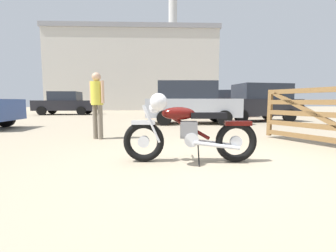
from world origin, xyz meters
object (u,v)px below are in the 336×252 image
at_px(bystander, 97,99).
at_px(blue_hatchback_right, 66,103).
at_px(red_hatchback_near, 218,103).
at_px(dark_sedan_left, 190,102).
at_px(vintage_motorcycle, 186,131).
at_px(white_estate_far, 260,103).
at_px(timber_gate, 330,113).
at_px(silver_sedan_mid, 258,102).

relative_size(bystander, blue_hatchback_right, 0.39).
height_order(red_hatchback_near, dark_sedan_left, dark_sedan_left).
relative_size(vintage_motorcycle, white_estate_far, 0.47).
distance_m(timber_gate, bystander, 5.23).
bearing_deg(blue_hatchback_right, white_estate_far, -7.25).
relative_size(bystander, red_hatchback_near, 0.37).
bearing_deg(silver_sedan_mid, bystander, 30.22).
bearing_deg(vintage_motorcycle, blue_hatchback_right, -59.12).
distance_m(timber_gate, white_estate_far, 11.82).
relative_size(vintage_motorcycle, dark_sedan_left, 0.52).
xyz_separation_m(vintage_motorcycle, blue_hatchback_right, (-6.50, 14.08, 0.34)).
bearing_deg(blue_hatchback_right, dark_sedan_left, -43.70).
height_order(vintage_motorcycle, bystander, bystander).
bearing_deg(white_estate_far, timber_gate, -100.84).
height_order(vintage_motorcycle, dark_sedan_left, dark_sedan_left).
xyz_separation_m(white_estate_far, silver_sedan_mid, (-2.60, -4.79, 0.08)).
distance_m(blue_hatchback_right, silver_sedan_mid, 13.18).
distance_m(red_hatchback_near, dark_sedan_left, 5.59).
bearing_deg(vintage_motorcycle, bystander, -46.95).
bearing_deg(dark_sedan_left, silver_sedan_mid, 18.70).
bearing_deg(dark_sedan_left, timber_gate, -66.20).
relative_size(vintage_motorcycle, blue_hatchback_right, 0.49).
bearing_deg(dark_sedan_left, bystander, -124.38).
height_order(dark_sedan_left, white_estate_far, dark_sedan_left).
relative_size(red_hatchback_near, blue_hatchback_right, 1.05).
distance_m(red_hatchback_near, silver_sedan_mid, 4.04).
bearing_deg(dark_sedan_left, white_estate_far, 47.43).
bearing_deg(bystander, vintage_motorcycle, 70.05).
xyz_separation_m(bystander, white_estate_far, (9.17, 9.54, -0.18)).
height_order(timber_gate, dark_sedan_left, dark_sedan_left).
bearing_deg(red_hatchback_near, blue_hatchback_right, 175.50).
height_order(timber_gate, bystander, bystander).
relative_size(red_hatchback_near, white_estate_far, 1.00).
relative_size(dark_sedan_left, blue_hatchback_right, 0.95).
bearing_deg(bystander, blue_hatchback_right, -125.07).
height_order(vintage_motorcycle, blue_hatchback_right, blue_hatchback_right).
height_order(bystander, blue_hatchback_right, blue_hatchback_right).
bearing_deg(silver_sedan_mid, timber_gate, 70.25).
bearing_deg(red_hatchback_near, vintage_motorcycle, -98.85).
xyz_separation_m(timber_gate, dark_sedan_left, (-1.90, 5.38, 0.21)).
bearing_deg(silver_sedan_mid, vintage_motorcycle, 51.01).
bearing_deg(timber_gate, white_estate_far, -41.97).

